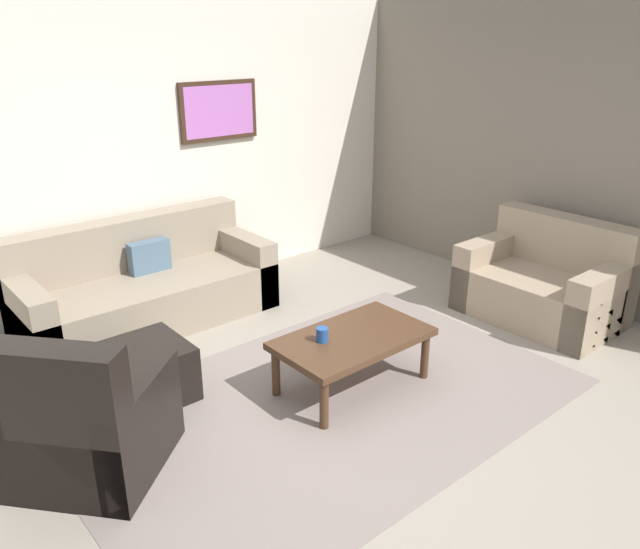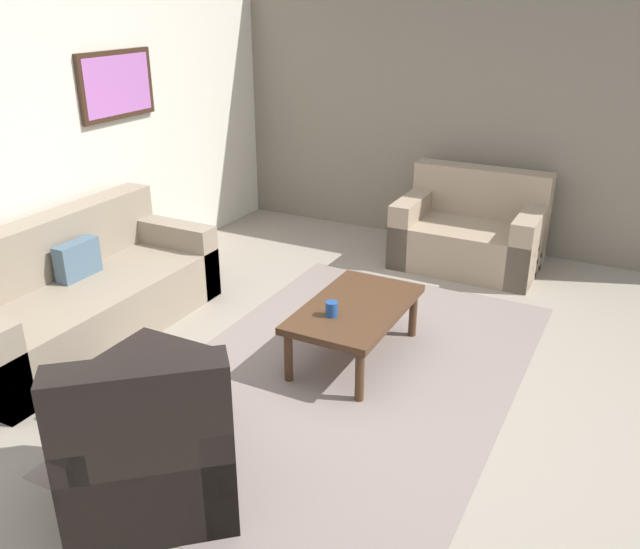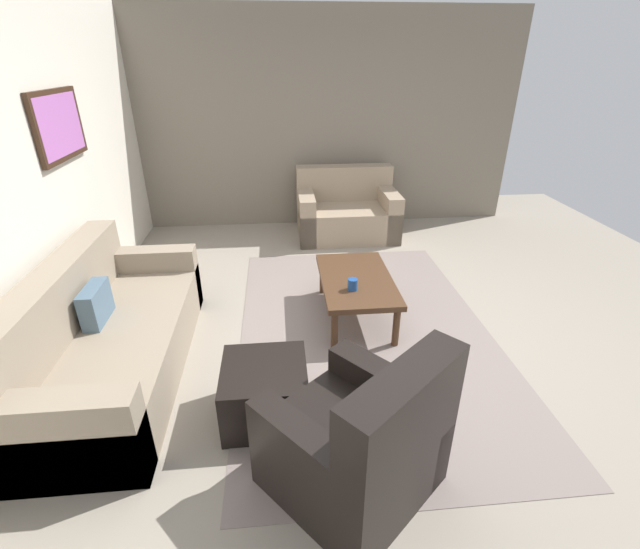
{
  "view_description": "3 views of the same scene",
  "coord_description": "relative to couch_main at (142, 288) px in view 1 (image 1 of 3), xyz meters",
  "views": [
    {
      "loc": [
        -2.43,
        -2.79,
        2.41
      ],
      "look_at": [
        0.26,
        0.39,
        0.77
      ],
      "focal_mm": 34.87,
      "sensor_mm": 36.0,
      "label": 1
    },
    {
      "loc": [
        -3.52,
        -1.65,
        2.43
      ],
      "look_at": [
        0.08,
        0.22,
        0.68
      ],
      "focal_mm": 37.2,
      "sensor_mm": 36.0,
      "label": 2
    },
    {
      "loc": [
        -3.22,
        0.72,
        2.22
      ],
      "look_at": [
        -0.09,
        0.41,
        0.64
      ],
      "focal_mm": 24.61,
      "sensor_mm": 36.0,
      "label": 3
    }
  ],
  "objects": [
    {
      "name": "area_rug",
      "position": [
        0.36,
        -2.09,
        -0.29
      ],
      "size": [
        3.45,
        2.2,
        0.01
      ],
      "primitive_type": "cube",
      "color": "gray",
      "rests_on": "ground_plane"
    },
    {
      "name": "stone_feature_panel",
      "position": [
        3.36,
        -2.09,
        1.1
      ],
      "size": [
        0.12,
        5.2,
        2.8
      ],
      "primitive_type": "cube",
      "color": "slate",
      "rests_on": "ground_plane"
    },
    {
      "name": "armchair_leather",
      "position": [
        -1.19,
        -1.76,
        0.01
      ],
      "size": [
        1.13,
        1.13,
        0.95
      ],
      "color": "black",
      "rests_on": "ground_plane"
    },
    {
      "name": "couch_loveseat",
      "position": [
        2.8,
        -2.28,
        0.0
      ],
      "size": [
        0.9,
        1.3,
        0.88
      ],
      "color": "gray",
      "rests_on": "ground_plane"
    },
    {
      "name": "cup",
      "position": [
        0.41,
        -1.97,
        0.16
      ],
      "size": [
        0.08,
        0.08,
        0.1
      ],
      "primitive_type": "cylinder",
      "color": "#1E478C",
      "rests_on": "coffee_table"
    },
    {
      "name": "couch_main",
      "position": [
        0.0,
        0.0,
        0.0
      ],
      "size": [
        2.17,
        0.93,
        0.88
      ],
      "color": "gray",
      "rests_on": "ground_plane"
    },
    {
      "name": "coffee_table",
      "position": [
        0.64,
        -2.04,
        0.06
      ],
      "size": [
        1.1,
        0.64,
        0.41
      ],
      "color": "#472D1C",
      "rests_on": "ground_plane"
    },
    {
      "name": "ottoman",
      "position": [
        -0.56,
        -1.22,
        -0.1
      ],
      "size": [
        0.56,
        0.56,
        0.4
      ],
      "primitive_type": "cube",
      "color": "black",
      "rests_on": "ground_plane"
    },
    {
      "name": "ground_plane",
      "position": [
        0.36,
        -2.09,
        -0.3
      ],
      "size": [
        8.0,
        8.0,
        0.0
      ],
      "primitive_type": "plane",
      "color": "gray"
    },
    {
      "name": "framed_artwork",
      "position": [
        1.15,
        0.42,
        1.4
      ],
      "size": [
        0.83,
        0.04,
        0.56
      ],
      "color": "#382316"
    },
    {
      "name": "rear_partition",
      "position": [
        0.36,
        0.51,
        1.1
      ],
      "size": [
        6.0,
        0.12,
        2.8
      ],
      "primitive_type": "cube",
      "color": "silver",
      "rests_on": "ground_plane"
    }
  ]
}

